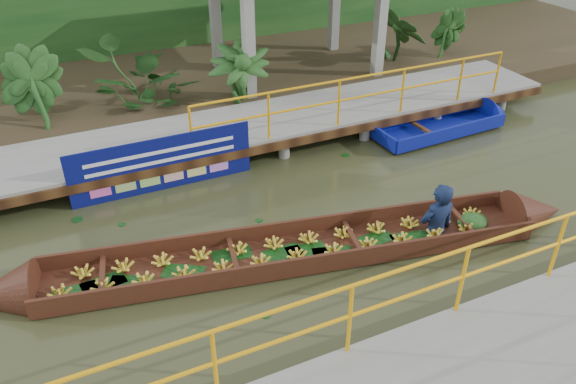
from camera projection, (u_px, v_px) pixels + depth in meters
name	position (u px, v px, depth m)	size (l,w,h in m)	color
ground	(296.00, 237.00, 9.58)	(80.00, 80.00, 0.00)	#2A2F17
land_strip	(177.00, 80.00, 15.23)	(30.00, 8.00, 0.45)	#312A18
far_dock	(228.00, 131.00, 11.97)	(16.00, 2.06, 1.66)	gray
vendor_boat	(319.00, 240.00, 9.06)	(9.83, 2.80, 2.26)	#35150E
moored_blue_boat	(467.00, 120.00, 13.21)	(3.66, 1.12, 0.86)	#0C168B
blue_banner	(163.00, 164.00, 10.61)	(3.50, 0.04, 1.09)	#0B105E
tropical_plants	(225.00, 69.00, 13.28)	(14.12, 1.12, 1.40)	#133B15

